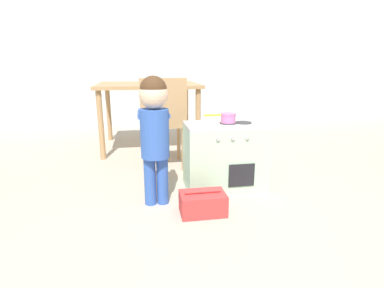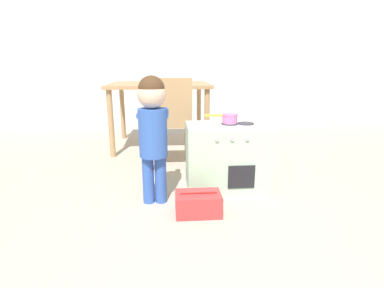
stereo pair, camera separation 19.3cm
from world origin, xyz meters
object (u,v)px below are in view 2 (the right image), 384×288
at_px(toy_pot, 229,118).
at_px(child_figure, 153,123).
at_px(dining_chair_near, 169,120).
at_px(play_kitchen, 227,157).
at_px(dining_table, 160,91).
at_px(toy_basket, 198,204).

xyz_separation_m(toy_pot, child_figure, (-0.56, -0.20, 0.00)).
bearing_deg(toy_pot, dining_chair_near, 128.79).
bearing_deg(child_figure, play_kitchen, 19.93).
bearing_deg(child_figure, dining_chair_near, 81.48).
height_order(play_kitchen, dining_table, dining_table).
bearing_deg(dining_table, child_figure, -90.43).
distance_m(play_kitchen, toy_basket, 0.51).
distance_m(play_kitchen, dining_chair_near, 0.73).
height_order(play_kitchen, toy_basket, play_kitchen).
distance_m(child_figure, dining_table, 1.54).
height_order(play_kitchen, toy_pot, toy_pot).
xyz_separation_m(toy_basket, dining_chair_near, (-0.18, 0.95, 0.38)).
relative_size(toy_basket, dining_table, 0.26).
relative_size(play_kitchen, toy_basket, 2.08).
bearing_deg(dining_chair_near, child_figure, -98.52).
bearing_deg(toy_basket, dining_table, 99.04).
distance_m(toy_pot, child_figure, 0.59).
distance_m(child_figure, toy_basket, 0.61).
relative_size(toy_pot, dining_table, 0.22).
height_order(dining_table, dining_chair_near, dining_chair_near).
bearing_deg(toy_basket, dining_chair_near, 100.39).
relative_size(dining_table, dining_chair_near, 1.33).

